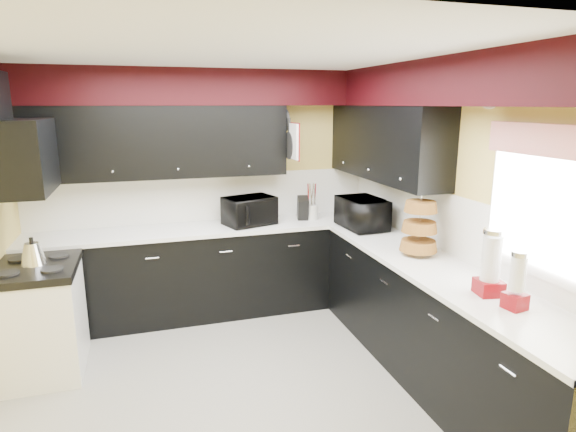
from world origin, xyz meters
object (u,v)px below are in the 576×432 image
object	(u,v)px
utensil_crock	(311,212)
kettle	(33,254)
microwave	(362,213)
toaster_oven	(250,211)
knife_block	(303,209)

from	to	relation	value
utensil_crock	kettle	bearing A→B (deg)	-164.57
microwave	kettle	size ratio (longest dim) A/B	2.83
toaster_oven	knife_block	bearing A→B (deg)	-14.21
toaster_oven	kettle	world-z (taller)	toaster_oven
toaster_oven	utensil_crock	distance (m)	0.70
microwave	toaster_oven	bearing A→B (deg)	62.08
utensil_crock	kettle	size ratio (longest dim) A/B	0.83
toaster_oven	knife_block	size ratio (longest dim) A/B	2.02
microwave	knife_block	xyz separation A→B (m)	(-0.46, 0.51, -0.03)
toaster_oven	knife_block	distance (m)	0.59
microwave	utensil_crock	world-z (taller)	microwave
knife_block	utensil_crock	bearing A→B (deg)	13.85
utensil_crock	knife_block	bearing A→B (deg)	-178.45
toaster_oven	microwave	bearing A→B (deg)	-41.61
toaster_oven	utensil_crock	xyz separation A→B (m)	(0.69, 0.03, -0.06)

